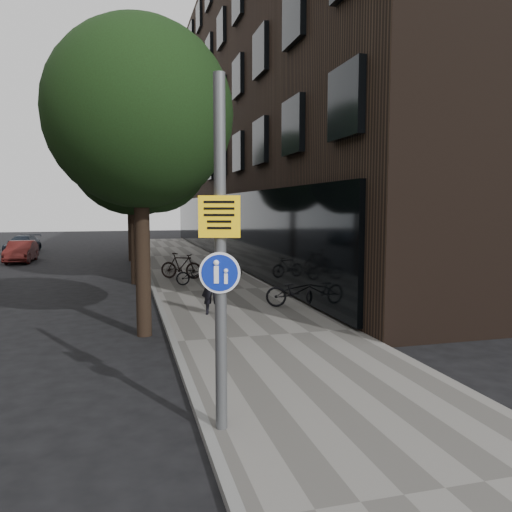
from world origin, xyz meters
name	(u,v)px	position (x,y,z in m)	size (l,w,h in m)	color
ground	(311,391)	(0.00, 0.00, 0.00)	(120.00, 120.00, 0.00)	black
sidewalk	(218,291)	(0.25, 10.00, 0.06)	(4.50, 60.00, 0.12)	slate
curb_edge	(155,294)	(-2.00, 10.00, 0.07)	(0.15, 60.00, 0.13)	slate
building_right_dark_brick	(312,112)	(8.50, 22.00, 9.00)	(12.00, 40.00, 18.00)	black
street_tree_near	(143,123)	(-2.53, 4.64, 5.11)	(4.40, 4.40, 7.50)	black
street_tree_mid	(134,157)	(-2.53, 13.14, 5.11)	(5.00, 5.00, 7.80)	black
street_tree_far	(131,172)	(-2.53, 22.14, 5.11)	(5.00, 5.00, 7.80)	black
signpost	(220,254)	(-1.80, -1.27, 2.51)	(0.53, 0.20, 4.73)	#595B5E
pedestrian	(212,285)	(-0.68, 5.92, 0.95)	(0.60, 0.40, 1.65)	black
parked_bike_facade_near	(296,291)	(1.96, 6.31, 0.60)	(0.64, 1.83, 0.96)	black
parked_bike_facade_far	(223,269)	(0.93, 12.42, 0.58)	(0.43, 1.52, 0.91)	black
parked_bike_curb_near	(196,274)	(-0.35, 11.40, 0.52)	(0.54, 1.54, 0.81)	black
parked_bike_curb_far	(181,266)	(-0.73, 13.19, 0.66)	(0.51, 1.81, 1.09)	black
parked_car_mid	(21,252)	(-8.68, 22.91, 0.60)	(1.28, 3.67, 1.21)	maroon
parked_car_far	(23,244)	(-9.76, 29.44, 0.59)	(1.65, 4.06, 1.18)	#19212D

